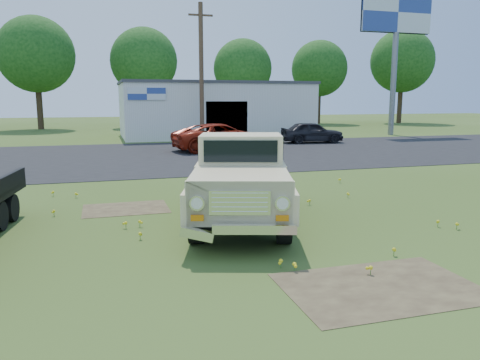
{
  "coord_description": "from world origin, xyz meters",
  "views": [
    {
      "loc": [
        -2.53,
        -8.93,
        2.88
      ],
      "look_at": [
        0.42,
        1.0,
        1.07
      ],
      "focal_mm": 35.0,
      "sensor_mm": 36.0,
      "label": 1
    }
  ],
  "objects_px": {
    "vintage_pickup_truck": "(241,178)",
    "red_pickup": "(221,137)",
    "dark_sedan": "(312,132)",
    "billboard": "(396,25)"
  },
  "relations": [
    {
      "from": "vintage_pickup_truck",
      "to": "red_pickup",
      "type": "height_order",
      "value": "vintage_pickup_truck"
    },
    {
      "from": "red_pickup",
      "to": "dark_sedan",
      "type": "height_order",
      "value": "red_pickup"
    },
    {
      "from": "vintage_pickup_truck",
      "to": "dark_sedan",
      "type": "bearing_deg",
      "value": 77.21
    },
    {
      "from": "vintage_pickup_truck",
      "to": "dark_sedan",
      "type": "distance_m",
      "value": 20.54
    },
    {
      "from": "billboard",
      "to": "vintage_pickup_truck",
      "type": "bearing_deg",
      "value": -130.71
    },
    {
      "from": "vintage_pickup_truck",
      "to": "dark_sedan",
      "type": "relative_size",
      "value": 1.4
    },
    {
      "from": "billboard",
      "to": "red_pickup",
      "type": "height_order",
      "value": "billboard"
    },
    {
      "from": "dark_sedan",
      "to": "billboard",
      "type": "bearing_deg",
      "value": -55.84
    },
    {
      "from": "red_pickup",
      "to": "dark_sedan",
      "type": "distance_m",
      "value": 7.47
    },
    {
      "from": "billboard",
      "to": "dark_sedan",
      "type": "distance_m",
      "value": 13.01
    }
  ]
}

